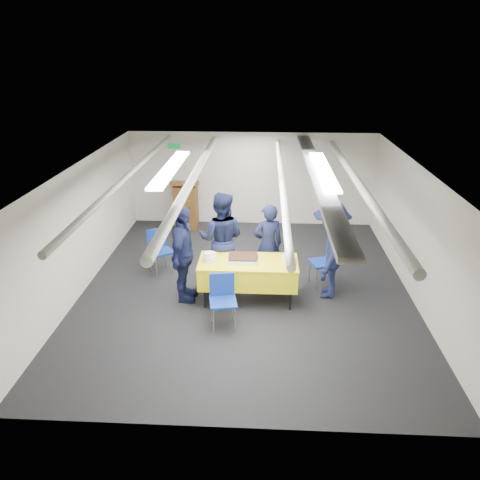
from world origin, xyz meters
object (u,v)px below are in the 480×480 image
(sheet_cake, at_px, (243,258))
(chair_near, at_px, (223,295))
(sailor_a, at_px, (268,245))
(podium, at_px, (186,204))
(sailor_c, at_px, (183,255))
(sailor_d, at_px, (330,250))
(serving_table, at_px, (248,272))
(sailor_b, at_px, (221,239))
(chair_left, at_px, (159,246))
(chair_right, at_px, (326,258))

(sheet_cake, bearing_deg, chair_near, -109.63)
(sailor_a, bearing_deg, podium, -72.13)
(sailor_c, bearing_deg, sailor_d, -79.60)
(podium, height_order, sailor_d, sailor_d)
(podium, distance_m, sailor_a, 3.46)
(sheet_cake, distance_m, podium, 3.82)
(serving_table, distance_m, sailor_b, 0.91)
(sailor_b, relative_size, sailor_c, 1.03)
(sailor_c, xyz_separation_m, sailor_d, (2.55, 0.30, 0.01))
(serving_table, relative_size, sailor_c, 0.98)
(sailor_a, distance_m, sailor_c, 1.63)
(podium, relative_size, chair_left, 1.44)
(serving_table, bearing_deg, chair_right, 26.29)
(sheet_cake, bearing_deg, chair_left, 148.18)
(serving_table, xyz_separation_m, sheet_cake, (-0.09, 0.04, 0.25))
(chair_right, xyz_separation_m, sailor_a, (-1.10, -0.02, 0.26))
(chair_left, relative_size, sailor_b, 0.48)
(chair_right, bearing_deg, sailor_b, -178.46)
(sailor_a, relative_size, sailor_d, 0.89)
(serving_table, xyz_separation_m, chair_left, (-1.81, 1.11, -0.03))
(sailor_d, bearing_deg, sailor_a, -97.99)
(sheet_cake, distance_m, sailor_a, 0.78)
(serving_table, bearing_deg, sailor_b, 128.43)
(serving_table, relative_size, chair_right, 1.97)
(chair_left, height_order, sailor_a, sailor_a)
(sheet_cake, xyz_separation_m, sailor_b, (-0.44, 0.62, 0.09))
(sheet_cake, relative_size, sailor_b, 0.29)
(sailor_c, relative_size, sailor_d, 0.99)
(serving_table, height_order, sailor_c, sailor_c)
(sheet_cake, height_order, podium, podium)
(serving_table, height_order, chair_near, chair_near)
(sailor_a, distance_m, sailor_b, 0.87)
(serving_table, relative_size, sailor_b, 0.95)
(chair_right, xyz_separation_m, sailor_c, (-2.57, -0.73, 0.34))
(chair_left, xyz_separation_m, sailor_a, (2.15, -0.42, 0.26))
(serving_table, height_order, sailor_a, sailor_a)
(podium, relative_size, chair_near, 1.44)
(chair_left, relative_size, sailor_d, 0.49)
(sheet_cake, xyz_separation_m, podium, (-1.57, 3.48, -0.20))
(chair_right, bearing_deg, chair_left, 173.11)
(chair_near, height_order, sailor_a, sailor_a)
(sheet_cake, distance_m, sailor_b, 0.77)
(podium, bearing_deg, sailor_a, -54.75)
(sailor_a, bearing_deg, serving_table, 46.48)
(serving_table, height_order, chair_right, chair_right)
(sailor_c, bearing_deg, sailor_a, -60.42)
(podium, xyz_separation_m, sailor_d, (3.08, -3.24, 0.27))
(chair_left, relative_size, sailor_a, 0.55)
(serving_table, xyz_separation_m, sailor_d, (1.42, 0.28, 0.32))
(chair_near, bearing_deg, sheet_cake, 70.37)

